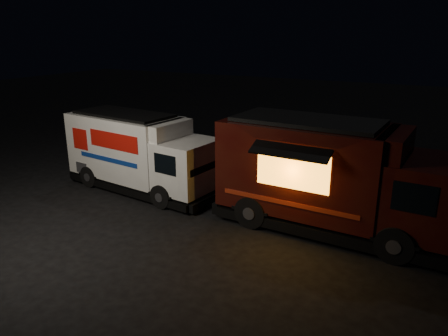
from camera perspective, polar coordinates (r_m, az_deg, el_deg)
ground at (r=13.47m, az=-6.07°, el=-6.93°), size 80.00×80.00×0.00m
white_truck at (r=15.82m, az=-10.65°, el=1.93°), size 6.26×2.73×2.75m
red_truck at (r=12.74m, az=14.30°, el=-1.15°), size 6.94×2.79×3.18m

